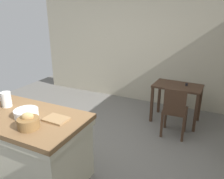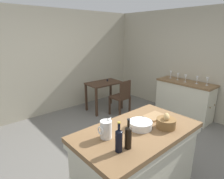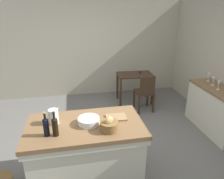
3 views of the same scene
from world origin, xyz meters
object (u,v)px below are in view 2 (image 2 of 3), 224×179
object	(u,v)px
cutting_board	(155,116)
wash_bowl	(140,125)
wine_glass_left	(197,79)
pitcher	(106,129)
island_table	(136,159)
wine_glass_right	(178,75)
bread_basket	(166,122)
side_cabinet	(184,99)
wine_bottle_amber	(119,140)
wine_glass_far_right	(171,73)
wooden_chair	(121,97)
wine_glass_middle	(186,77)
wine_glass_far_left	(207,80)
writing_desk	(104,87)
wine_bottle_dark	(128,136)

from	to	relation	value
cutting_board	wash_bowl	bearing A→B (deg)	-168.79
wine_glass_left	pitcher	bearing A→B (deg)	-171.93
island_table	wash_bowl	xyz separation A→B (m)	(0.05, 0.00, 0.46)
cutting_board	wine_glass_right	distance (m)	2.40
island_table	bread_basket	distance (m)	0.60
side_cabinet	wine_glass_left	bearing A→B (deg)	-87.38
side_cabinet	wash_bowl	distance (m)	2.75
wine_bottle_amber	wine_glass_far_right	distance (m)	3.48
side_cabinet	pitcher	xyz separation A→B (m)	(-3.05, -0.69, 0.56)
island_table	wooden_chair	distance (m)	2.40
wine_glass_left	wine_glass_middle	xyz separation A→B (m)	(-0.06, 0.25, 0.00)
pitcher	wash_bowl	distance (m)	0.48
wine_bottle_amber	wine_glass_left	distance (m)	3.21
wash_bowl	wine_glass_far_right	world-z (taller)	wine_glass_far_right
wine_glass_left	wine_glass_far_left	bearing A→B (deg)	-80.37
writing_desk	cutting_board	distance (m)	2.58
wine_glass_left	cutting_board	bearing A→B (deg)	-168.19
wine_glass_far_left	wooden_chair	bearing A→B (deg)	127.29
writing_desk	wash_bowl	distance (m)	2.83
wash_bowl	wine_bottle_dark	xyz separation A→B (m)	(-0.42, -0.19, 0.09)
wine_glass_left	wine_glass_middle	bearing A→B (deg)	103.18
wine_glass_far_right	island_table	bearing A→B (deg)	-155.01
island_table	writing_desk	size ratio (longest dim) A/B	1.69
island_table	wine_glass_right	size ratio (longest dim) A/B	9.13
wine_bottle_dark	wine_glass_right	bearing A→B (deg)	21.89
writing_desk	wine_glass_left	world-z (taller)	wine_glass_left
wooden_chair	wine_glass_left	xyz separation A→B (m)	(1.13, -1.31, 0.52)
wash_bowl	bread_basket	size ratio (longest dim) A/B	1.23
wash_bowl	wine_bottle_amber	distance (m)	0.56
wooden_chair	bread_basket	size ratio (longest dim) A/B	3.89
wash_bowl	wine_glass_left	size ratio (longest dim) A/B	1.68
wine_bottle_dark	cutting_board	bearing A→B (deg)	18.55
pitcher	wine_glass_far_right	bearing A→B (deg)	20.28
island_table	wine_glass_far_right	distance (m)	3.02
island_table	wooden_chair	bearing A→B (deg)	50.57
wine_bottle_dark	wine_bottle_amber	size ratio (longest dim) A/B	1.02
wine_bottle_dark	wine_glass_far_right	size ratio (longest dim) A/B	1.75
pitcher	wine_glass_middle	distance (m)	3.08
wash_bowl	wine_bottle_dark	distance (m)	0.47
pitcher	wine_glass_left	xyz separation A→B (m)	(3.06, 0.43, 0.01)
pitcher	wine_glass_far_left	size ratio (longest dim) A/B	1.32
cutting_board	wine_bottle_dark	xyz separation A→B (m)	(-0.81, -0.27, 0.12)
cutting_board	wine_glass_middle	xyz separation A→B (m)	(2.15, 0.71, 0.11)
pitcher	cutting_board	bearing A→B (deg)	-1.86
island_table	wine_glass_middle	xyz separation A→B (m)	(2.59, 0.79, 0.53)
cutting_board	wine_bottle_dark	distance (m)	0.86
wine_glass_left	wine_glass_right	size ratio (longest dim) A/B	1.01
side_cabinet	wine_glass_far_left	xyz separation A→B (m)	(0.05, -0.46, 0.57)
writing_desk	island_table	bearing A→B (deg)	-120.63
writing_desk	wooden_chair	distance (m)	0.61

